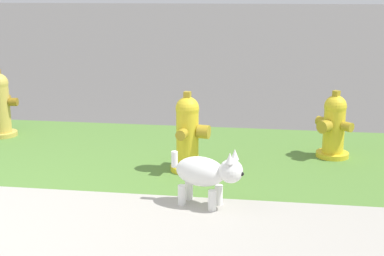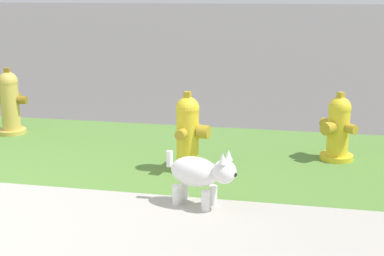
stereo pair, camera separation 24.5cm
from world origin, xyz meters
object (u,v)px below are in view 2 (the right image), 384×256
at_px(fire_hydrant_mid_block, 10,102).
at_px(fire_hydrant_across_street, 188,134).
at_px(small_white_dog, 201,173).
at_px(fire_hydrant_by_grass_verge, 338,128).

bearing_deg(fire_hydrant_mid_block, fire_hydrant_across_street, -29.40).
bearing_deg(fire_hydrant_across_street, small_white_dog, 28.19).
xyz_separation_m(fire_hydrant_by_grass_verge, small_white_dog, (-1.05, -1.39, -0.04)).
relative_size(fire_hydrant_across_street, small_white_dog, 1.30).
height_order(fire_hydrant_across_street, fire_hydrant_by_grass_verge, fire_hydrant_across_street).
relative_size(fire_hydrant_mid_block, fire_hydrant_by_grass_verge, 1.14).
xyz_separation_m(fire_hydrant_mid_block, fire_hydrant_by_grass_verge, (3.52, -0.26, -0.05)).
height_order(fire_hydrant_mid_block, fire_hydrant_by_grass_verge, fire_hydrant_mid_block).
bearing_deg(fire_hydrant_by_grass_verge, small_white_dog, 93.94).
xyz_separation_m(fire_hydrant_across_street, fire_hydrant_by_grass_verge, (1.31, 0.59, -0.04)).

